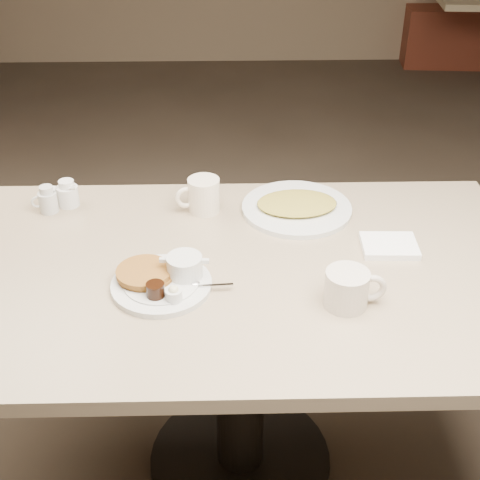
{
  "coord_description": "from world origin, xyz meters",
  "views": [
    {
      "loc": [
        -0.03,
        -1.37,
        1.72
      ],
      "look_at": [
        0.0,
        0.02,
        0.82
      ],
      "focal_mm": 49.65,
      "sensor_mm": 36.0,
      "label": 1
    }
  ],
  "objects_px": {
    "main_plate": "(164,278)",
    "hash_plate": "(297,207)",
    "diner_table": "(240,319)",
    "creamer_left": "(48,200)",
    "coffee_mug_far": "(203,195)",
    "coffee_mug_near": "(349,288)",
    "creamer_right": "(68,194)"
  },
  "relations": [
    {
      "from": "coffee_mug_far",
      "to": "creamer_right",
      "type": "distance_m",
      "value": 0.4
    },
    {
      "from": "coffee_mug_far",
      "to": "diner_table",
      "type": "bearing_deg",
      "value": -70.81
    },
    {
      "from": "coffee_mug_near",
      "to": "diner_table",
      "type": "bearing_deg",
      "value": 147.9
    },
    {
      "from": "coffee_mug_near",
      "to": "hash_plate",
      "type": "xyz_separation_m",
      "value": [
        -0.08,
        0.44,
        -0.03
      ]
    },
    {
      "from": "coffee_mug_near",
      "to": "creamer_left",
      "type": "distance_m",
      "value": 0.91
    },
    {
      "from": "coffee_mug_far",
      "to": "main_plate",
      "type": "bearing_deg",
      "value": -103.55
    },
    {
      "from": "main_plate",
      "to": "hash_plate",
      "type": "distance_m",
      "value": 0.5
    },
    {
      "from": "creamer_left",
      "to": "hash_plate",
      "type": "xyz_separation_m",
      "value": [
        0.71,
        -0.01,
        -0.02
      ]
    },
    {
      "from": "main_plate",
      "to": "coffee_mug_far",
      "type": "height_order",
      "value": "coffee_mug_far"
    },
    {
      "from": "hash_plate",
      "to": "coffee_mug_far",
      "type": "bearing_deg",
      "value": 178.37
    },
    {
      "from": "main_plate",
      "to": "coffee_mug_far",
      "type": "xyz_separation_m",
      "value": [
        0.09,
        0.36,
        0.03
      ]
    },
    {
      "from": "diner_table",
      "to": "creamer_right",
      "type": "distance_m",
      "value": 0.63
    },
    {
      "from": "diner_table",
      "to": "creamer_left",
      "type": "xyz_separation_m",
      "value": [
        -0.54,
        0.29,
        0.21
      ]
    },
    {
      "from": "diner_table",
      "to": "creamer_left",
      "type": "bearing_deg",
      "value": 151.57
    },
    {
      "from": "hash_plate",
      "to": "diner_table",
      "type": "bearing_deg",
      "value": -121.19
    },
    {
      "from": "coffee_mug_far",
      "to": "coffee_mug_near",
      "type": "bearing_deg",
      "value": -51.95
    },
    {
      "from": "coffee_mug_far",
      "to": "hash_plate",
      "type": "bearing_deg",
      "value": -1.63
    },
    {
      "from": "main_plate",
      "to": "diner_table",
      "type": "bearing_deg",
      "value": 21.09
    },
    {
      "from": "main_plate",
      "to": "hash_plate",
      "type": "height_order",
      "value": "main_plate"
    },
    {
      "from": "diner_table",
      "to": "coffee_mug_far",
      "type": "bearing_deg",
      "value": 109.19
    },
    {
      "from": "diner_table",
      "to": "creamer_right",
      "type": "bearing_deg",
      "value": 146.26
    },
    {
      "from": "coffee_mug_near",
      "to": "creamer_left",
      "type": "relative_size",
      "value": 1.83
    },
    {
      "from": "diner_table",
      "to": "coffee_mug_near",
      "type": "bearing_deg",
      "value": -32.1
    },
    {
      "from": "creamer_right",
      "to": "hash_plate",
      "type": "xyz_separation_m",
      "value": [
        0.66,
        -0.05,
        -0.02
      ]
    },
    {
      "from": "creamer_right",
      "to": "creamer_left",
      "type": "bearing_deg",
      "value": -144.77
    },
    {
      "from": "main_plate",
      "to": "hash_plate",
      "type": "xyz_separation_m",
      "value": [
        0.36,
        0.35,
        -0.01
      ]
    },
    {
      "from": "diner_table",
      "to": "main_plate",
      "type": "bearing_deg",
      "value": -158.91
    },
    {
      "from": "diner_table",
      "to": "coffee_mug_far",
      "type": "xyz_separation_m",
      "value": [
        -0.1,
        0.29,
        0.22
      ]
    },
    {
      "from": "diner_table",
      "to": "main_plate",
      "type": "xyz_separation_m",
      "value": [
        -0.19,
        -0.07,
        0.19
      ]
    },
    {
      "from": "diner_table",
      "to": "creamer_right",
      "type": "xyz_separation_m",
      "value": [
        -0.49,
        0.33,
        0.21
      ]
    },
    {
      "from": "coffee_mug_near",
      "to": "coffee_mug_far",
      "type": "xyz_separation_m",
      "value": [
        -0.35,
        0.44,
        0.0
      ]
    },
    {
      "from": "hash_plate",
      "to": "creamer_right",
      "type": "bearing_deg",
      "value": 175.74
    }
  ]
}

